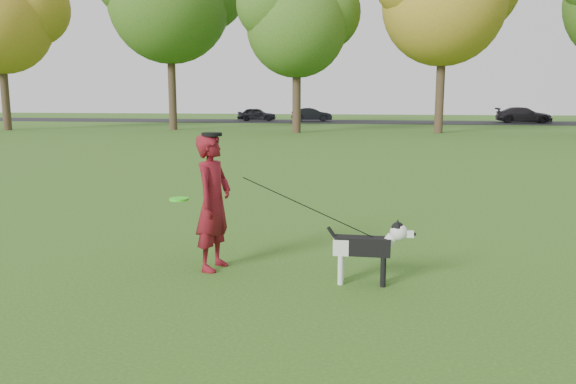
% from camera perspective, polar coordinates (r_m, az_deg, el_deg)
% --- Properties ---
extents(ground, '(120.00, 120.00, 0.00)m').
position_cam_1_polar(ground, '(6.85, 1.56, -7.71)').
color(ground, '#285116').
rests_on(ground, ground).
extents(road, '(120.00, 7.00, 0.02)m').
position_cam_1_polar(road, '(46.53, 8.53, 7.05)').
color(road, black).
rests_on(road, ground).
extents(man, '(0.49, 0.65, 1.63)m').
position_cam_1_polar(man, '(6.69, -7.59, -1.04)').
color(man, '#610D11').
rests_on(man, ground).
extents(dog, '(0.97, 0.19, 0.74)m').
position_cam_1_polar(dog, '(6.22, 8.26, -5.32)').
color(dog, black).
rests_on(dog, ground).
extents(car_left, '(3.35, 1.62, 1.10)m').
position_cam_1_polar(car_left, '(47.67, -3.19, 7.88)').
color(car_left, black).
rests_on(car_left, road).
extents(car_mid, '(3.50, 1.80, 1.10)m').
position_cam_1_polar(car_mid, '(46.87, 2.40, 7.86)').
color(car_mid, black).
rests_on(car_mid, road).
extents(car_right, '(4.30, 2.01, 1.21)m').
position_cam_1_polar(car_right, '(47.73, 22.82, 7.22)').
color(car_right, '#252127').
rests_on(car_right, road).
extents(man_held_items, '(2.50, 0.39, 1.14)m').
position_cam_1_polar(man_held_items, '(6.29, 2.12, -1.60)').
color(man_held_items, '#36EF1E').
rests_on(man_held_items, ground).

